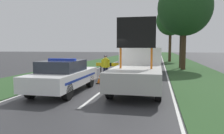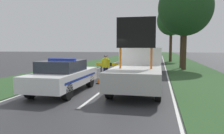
% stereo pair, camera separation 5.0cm
% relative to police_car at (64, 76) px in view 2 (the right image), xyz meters
% --- Properties ---
extents(ground_plane, '(160.00, 160.00, 0.00)m').
position_rel_police_car_xyz_m(ground_plane, '(1.71, 0.84, -0.79)').
color(ground_plane, '#333335').
extents(lane_markings, '(6.76, 60.38, 0.01)m').
position_rel_police_car_xyz_m(lane_markings, '(1.71, 15.25, -0.78)').
color(lane_markings, silver).
rests_on(lane_markings, ground).
extents(grass_verge_left, '(4.36, 120.00, 0.03)m').
position_rel_police_car_xyz_m(grass_verge_left, '(-3.89, 20.84, -0.77)').
color(grass_verge_left, '#2D5128').
rests_on(grass_verge_left, ground).
extents(grass_verge_right, '(4.36, 120.00, 0.03)m').
position_rel_police_car_xyz_m(grass_verge_right, '(7.32, 20.84, -0.77)').
color(grass_verge_right, '#2D5128').
rests_on(grass_verge_right, ground).
extents(police_car, '(1.90, 4.88, 1.62)m').
position_rel_police_car_xyz_m(police_car, '(0.00, 0.00, 0.00)').
color(police_car, white).
rests_on(police_car, ground).
extents(work_truck, '(2.21, 6.14, 3.42)m').
position_rel_police_car_xyz_m(work_truck, '(3.43, 1.63, 0.29)').
color(work_truck, white).
rests_on(work_truck, ground).
extents(road_barrier, '(3.29, 0.08, 1.06)m').
position_rel_police_car_xyz_m(road_barrier, '(1.80, 5.01, 0.09)').
color(road_barrier, black).
rests_on(road_barrier, ground).
extents(police_officer, '(0.57, 0.37, 1.60)m').
position_rel_police_car_xyz_m(police_officer, '(0.98, 4.36, 0.16)').
color(police_officer, '#191E38').
rests_on(police_officer, ground).
extents(pedestrian_civilian, '(0.63, 0.40, 1.76)m').
position_rel_police_car_xyz_m(pedestrian_civilian, '(2.54, 4.39, 0.25)').
color(pedestrian_civilian, '#232326').
rests_on(pedestrian_civilian, ground).
extents(traffic_cone_near_police, '(0.39, 0.39, 0.55)m').
position_rel_police_car_xyz_m(traffic_cone_near_police, '(1.75, 4.50, -0.52)').
color(traffic_cone_near_police, black).
rests_on(traffic_cone_near_police, ground).
extents(traffic_cone_centre_front, '(0.43, 0.43, 0.59)m').
position_rel_police_car_xyz_m(traffic_cone_centre_front, '(1.64, 1.59, -0.50)').
color(traffic_cone_centre_front, black).
rests_on(traffic_cone_centre_front, ground).
extents(traffic_cone_near_truck, '(0.43, 0.43, 0.60)m').
position_rel_police_car_xyz_m(traffic_cone_near_truck, '(1.05, 2.76, -0.49)').
color(traffic_cone_near_truck, black).
rests_on(traffic_cone_near_truck, ground).
extents(traffic_cone_behind_barrier, '(0.41, 0.41, 0.57)m').
position_rel_police_car_xyz_m(traffic_cone_behind_barrier, '(3.94, 4.94, -0.51)').
color(traffic_cone_behind_barrier, black).
rests_on(traffic_cone_behind_barrier, ground).
extents(queued_car_hatch_blue, '(1.73, 4.30, 1.48)m').
position_rel_police_car_xyz_m(queued_car_hatch_blue, '(3.60, 9.30, -0.03)').
color(queued_car_hatch_blue, navy).
rests_on(queued_car_hatch_blue, ground).
extents(queued_car_sedan_black, '(1.78, 4.12, 1.61)m').
position_rel_police_car_xyz_m(queued_car_sedan_black, '(3.23, 15.14, 0.04)').
color(queued_car_sedan_black, black).
rests_on(queued_car_sedan_black, ground).
extents(queued_car_wagon_maroon, '(1.93, 4.60, 1.52)m').
position_rel_police_car_xyz_m(queued_car_wagon_maroon, '(3.47, 20.96, 0.00)').
color(queued_car_wagon_maroon, maroon).
rests_on(queued_car_wagon_maroon, ground).
extents(roadside_tree_near_left, '(4.05, 4.05, 8.05)m').
position_rel_police_car_xyz_m(roadside_tree_near_left, '(5.96, 23.36, 5.11)').
color(roadside_tree_near_left, '#42301E').
rests_on(roadside_tree_near_left, ground).
extents(roadside_tree_near_right, '(4.94, 4.94, 8.37)m').
position_rel_police_car_xyz_m(roadside_tree_near_right, '(6.66, 11.90, 4.96)').
color(roadside_tree_near_right, '#42301E').
rests_on(roadside_tree_near_right, ground).
extents(utility_pole, '(1.20, 0.20, 6.79)m').
position_rel_police_car_xyz_m(utility_pole, '(6.52, 13.43, 2.72)').
color(utility_pole, '#473828').
rests_on(utility_pole, ground).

